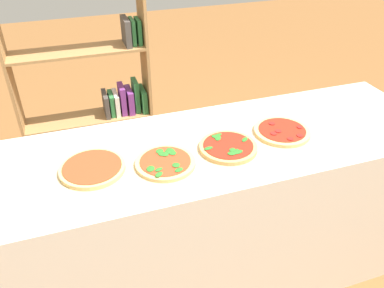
{
  "coord_description": "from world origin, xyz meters",
  "views": [
    {
      "loc": [
        -0.48,
        -1.43,
        1.96
      ],
      "look_at": [
        0.0,
        0.0,
        0.97
      ],
      "focal_mm": 36.37,
      "sensor_mm": 36.0,
      "label": 1
    }
  ],
  "objects_px": {
    "pizza_spinach_1": "(165,162)",
    "pizza_pepperoni_3": "(282,131)",
    "pizza_spinach_2": "(228,147)",
    "pizza_plain_0": "(92,168)",
    "bookshelf": "(101,99)"
  },
  "relations": [
    {
      "from": "pizza_spinach_2",
      "to": "pizza_plain_0",
      "type": "bearing_deg",
      "value": 176.56
    },
    {
      "from": "pizza_spinach_2",
      "to": "pizza_pepperoni_3",
      "type": "relative_size",
      "value": 0.98
    },
    {
      "from": "pizza_spinach_2",
      "to": "pizza_pepperoni_3",
      "type": "xyz_separation_m",
      "value": [
        0.31,
        0.04,
        -0.0
      ]
    },
    {
      "from": "pizza_plain_0",
      "to": "bookshelf",
      "type": "distance_m",
      "value": 1.29
    },
    {
      "from": "pizza_spinach_2",
      "to": "bookshelf",
      "type": "xyz_separation_m",
      "value": [
        -0.45,
        1.28,
        -0.29
      ]
    },
    {
      "from": "pizza_spinach_1",
      "to": "bookshelf",
      "type": "distance_m",
      "value": 1.34
    },
    {
      "from": "pizza_spinach_2",
      "to": "bookshelf",
      "type": "distance_m",
      "value": 1.39
    },
    {
      "from": "pizza_pepperoni_3",
      "to": "bookshelf",
      "type": "relative_size",
      "value": 0.18
    },
    {
      "from": "pizza_spinach_1",
      "to": "pizza_pepperoni_3",
      "type": "bearing_deg",
      "value": 6.16
    },
    {
      "from": "pizza_spinach_1",
      "to": "bookshelf",
      "type": "height_order",
      "value": "bookshelf"
    },
    {
      "from": "pizza_spinach_1",
      "to": "pizza_spinach_2",
      "type": "bearing_deg",
      "value": 4.06
    },
    {
      "from": "pizza_plain_0",
      "to": "pizza_spinach_2",
      "type": "bearing_deg",
      "value": -3.44
    },
    {
      "from": "pizza_pepperoni_3",
      "to": "bookshelf",
      "type": "distance_m",
      "value": 1.48
    },
    {
      "from": "pizza_pepperoni_3",
      "to": "bookshelf",
      "type": "height_order",
      "value": "bookshelf"
    },
    {
      "from": "pizza_plain_0",
      "to": "pizza_pepperoni_3",
      "type": "xyz_separation_m",
      "value": [
        0.92,
        0.01,
        -0.0
      ]
    }
  ]
}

